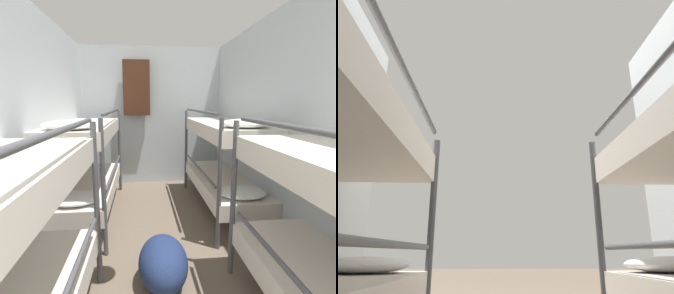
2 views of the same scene
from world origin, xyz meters
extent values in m
cylinder|color=#4C4C51|center=(-0.55, 0.57, 0.65)|extent=(0.04, 0.04, 1.30)
ellipsoid|color=white|center=(-0.87, 0.79, 0.50)|extent=(0.51, 0.40, 0.09)
ellipsoid|color=white|center=(-0.87, 0.79, 1.23)|extent=(0.51, 0.40, 0.09)
cylinder|color=#4C4C51|center=(-0.55, 1.51, 1.32)|extent=(0.03, 1.63, 0.03)
cylinder|color=#4C4C51|center=(0.55, 0.57, 0.65)|extent=(0.04, 0.04, 1.30)
ellipsoid|color=white|center=(0.87, 0.79, 0.50)|extent=(0.51, 0.40, 0.09)
cylinder|color=#4C4C51|center=(0.55, 1.51, 0.59)|extent=(0.03, 1.63, 0.03)
ellipsoid|color=white|center=(0.87, 0.79, 1.23)|extent=(0.51, 0.40, 0.09)
cylinder|color=#4C4C51|center=(0.55, 1.51, 1.32)|extent=(0.03, 1.63, 0.03)
camera|label=1|loc=(-0.19, 0.48, 1.45)|focal=28.00mm
camera|label=2|loc=(0.15, 2.74, 0.56)|focal=35.00mm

